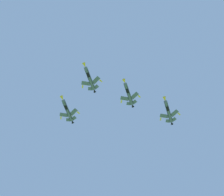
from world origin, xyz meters
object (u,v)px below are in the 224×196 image
(fighter_jet_lead, at_px, (89,78))
(fighter_jet_right_wing, at_px, (67,110))
(fighter_jet_left_wing, at_px, (128,93))
(fighter_jet_left_outer, at_px, (168,111))

(fighter_jet_lead, relative_size, fighter_jet_right_wing, 1.00)
(fighter_jet_left_wing, xyz_separation_m, fighter_jet_left_outer, (21.13, 1.63, -4.51))
(fighter_jet_left_wing, distance_m, fighter_jet_right_wing, 31.90)
(fighter_jet_lead, distance_m, fighter_jet_right_wing, 20.64)
(fighter_jet_left_wing, bearing_deg, fighter_jet_right_wing, 4.01)
(fighter_jet_right_wing, bearing_deg, fighter_jet_lead, 142.78)
(fighter_jet_right_wing, bearing_deg, fighter_jet_left_outer, -161.93)
(fighter_jet_lead, distance_m, fighter_jet_left_outer, 42.42)
(fighter_jet_lead, xyz_separation_m, fighter_jet_right_wing, (-6.30, 19.65, -0.29))
(fighter_jet_lead, distance_m, fighter_jet_left_wing, 21.34)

